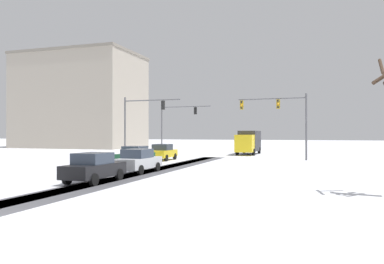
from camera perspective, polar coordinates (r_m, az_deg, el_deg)
The scene contains 14 objects.
wheel_track_left_lane at distance 26.77m, azimuth -6.27°, elevation -5.95°, with size 0.86×33.55×0.01m, color #4C4C51.
wheel_track_right_lane at distance 27.01m, azimuth -7.38°, elevation -5.89°, with size 1.09×33.55×0.01m, color #4C4C51.
wheel_track_center at distance 26.89m, azimuth -6.82°, elevation -5.92°, with size 1.16×33.55×0.01m, color #4C4C51.
wheel_track_oncoming at distance 26.43m, azimuth -4.58°, elevation -6.02°, with size 1.18×33.55×0.01m, color #4C4C51.
sidewalk_kerb_right at distance 22.88m, azimuth 19.64°, elevation -6.77°, with size 4.00×33.55×0.12m, color white.
traffic_signal_near_left at distance 39.52m, azimuth -7.89°, elevation 2.34°, with size 6.35×0.38×6.50m.
traffic_signal_near_right at distance 37.74m, azimuth 13.39°, elevation 2.81°, with size 6.67×0.50×6.50m.
traffic_signal_far_left at distance 48.61m, azimuth -2.57°, elevation 1.89°, with size 6.78×0.43×6.50m.
car_yellow_cab_lead at distance 37.67m, azimuth -4.44°, elevation -3.05°, with size 1.94×4.15×1.62m.
car_dark_green_second at distance 31.95m, azimuth -8.52°, elevation -3.56°, with size 1.88×4.12×1.62m.
car_silver_third at distance 25.95m, azimuth -8.16°, elevation -4.32°, with size 1.92×4.15×1.62m.
car_black_fourth at distance 21.31m, azimuth -14.62°, elevation -5.21°, with size 1.87×4.12×1.62m.
box_truck_delivery at distance 48.73m, azimuth 8.56°, elevation -1.45°, with size 2.32×7.41×3.02m.
office_building_far_left_block at distance 75.49m, azimuth -16.50°, elevation 4.50°, with size 22.31×14.48×17.78m.
Camera 1 is at (9.96, -9.00, 2.67)m, focal length 35.23 mm.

